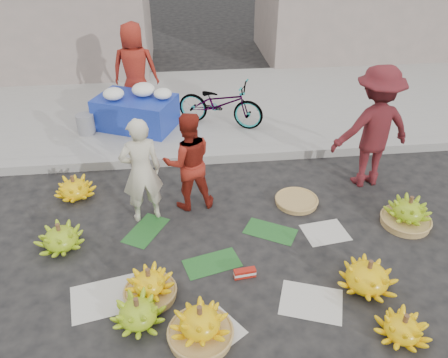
{
  "coord_description": "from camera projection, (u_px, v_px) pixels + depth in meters",
  "views": [
    {
      "loc": [
        -0.38,
        -3.97,
        3.63
      ],
      "look_at": [
        0.12,
        0.54,
        0.7
      ],
      "focal_mm": 35.0,
      "sensor_mm": 36.0,
      "label": 1
    }
  ],
  "objects": [
    {
      "name": "ground",
      "position": [
        219.0,
        251.0,
        5.32
      ],
      "size": [
        80.0,
        80.0,
        0.0
      ],
      "primitive_type": "plane",
      "color": "black",
      "rests_on": "ground"
    },
    {
      "name": "curb",
      "position": [
        205.0,
        157.0,
        7.12
      ],
      "size": [
        40.0,
        0.25,
        0.15
      ],
      "primitive_type": "cube",
      "color": "gray",
      "rests_on": "ground"
    },
    {
      "name": "sidewalk",
      "position": [
        197.0,
        106.0,
        8.88
      ],
      "size": [
        40.0,
        4.0,
        0.12
      ],
      "primitive_type": "cube",
      "color": "gray",
      "rests_on": "ground"
    },
    {
      "name": "newspaper_scatter",
      "position": [
        226.0,
        302.0,
        4.65
      ],
      "size": [
        3.2,
        1.8,
        0.0
      ],
      "primitive_type": null,
      "color": "silver",
      "rests_on": "ground"
    },
    {
      "name": "banana_leaves",
      "position": [
        209.0,
        241.0,
        5.48
      ],
      "size": [
        2.0,
        1.0,
        0.0
      ],
      "primitive_type": null,
      "color": "#1C5520",
      "rests_on": "ground"
    },
    {
      "name": "banana_bunch_0",
      "position": [
        149.0,
        285.0,
        4.64
      ],
      "size": [
        0.55,
        0.55,
        0.4
      ],
      "rotation": [
        0.0,
        0.0,
        -0.03
      ],
      "color": "#A78046",
      "rests_on": "ground"
    },
    {
      "name": "banana_bunch_1",
      "position": [
        138.0,
        312.0,
        4.35
      ],
      "size": [
        0.66,
        0.66,
        0.34
      ],
      "rotation": [
        0.0,
        0.0,
        0.24
      ],
      "color": "#77A918",
      "rests_on": "ground"
    },
    {
      "name": "banana_bunch_2",
      "position": [
        200.0,
        325.0,
        4.18
      ],
      "size": [
        0.7,
        0.7,
        0.44
      ],
      "rotation": [
        0.0,
        0.0,
        -0.35
      ],
      "color": "#A78046",
      "rests_on": "ground"
    },
    {
      "name": "banana_bunch_3",
      "position": [
        403.0,
        328.0,
        4.22
      ],
      "size": [
        0.53,
        0.53,
        0.31
      ],
      "rotation": [
        0.0,
        0.0,
        0.1
      ],
      "color": "yellow",
      "rests_on": "ground"
    },
    {
      "name": "banana_bunch_4",
      "position": [
        368.0,
        276.0,
        4.73
      ],
      "size": [
        0.8,
        0.8,
        0.4
      ],
      "rotation": [
        0.0,
        0.0,
        0.29
      ],
      "color": "yellow",
      "rests_on": "ground"
    },
    {
      "name": "banana_bunch_5",
      "position": [
        408.0,
        213.0,
        5.67
      ],
      "size": [
        0.66,
        0.66,
        0.44
      ],
      "rotation": [
        0.0,
        0.0,
        0.25
      ],
      "color": "#A78046",
      "rests_on": "ground"
    },
    {
      "name": "banana_bunch_6",
      "position": [
        61.0,
        237.0,
        5.3
      ],
      "size": [
        0.61,
        0.61,
        0.36
      ],
      "rotation": [
        0.0,
        0.0,
        -0.07
      ],
      "color": "#77A918",
      "rests_on": "ground"
    },
    {
      "name": "banana_bunch_7",
      "position": [
        74.0,
        188.0,
        6.21
      ],
      "size": [
        0.71,
        0.71,
        0.35
      ],
      "rotation": [
        0.0,
        0.0,
        -0.32
      ],
      "color": "yellow",
      "rests_on": "ground"
    },
    {
      "name": "basket_spare",
      "position": [
        296.0,
        201.0,
        6.15
      ],
      "size": [
        0.68,
        0.68,
        0.07
      ],
      "primitive_type": "cylinder",
      "rotation": [
        0.0,
        0.0,
        -0.19
      ],
      "color": "#A78046",
      "rests_on": "ground"
    },
    {
      "name": "incense_stack",
      "position": [
        245.0,
        273.0,
        4.94
      ],
      "size": [
        0.26,
        0.11,
        0.1
      ],
      "primitive_type": "cube",
      "rotation": [
        0.0,
        0.0,
        0.12
      ],
      "color": "#AE1D12",
      "rests_on": "ground"
    },
    {
      "name": "vendor_cream",
      "position": [
        141.0,
        171.0,
        5.51
      ],
      "size": [
        0.6,
        0.47,
        1.45
      ],
      "primitive_type": "imported",
      "rotation": [
        0.0,
        0.0,
        3.39
      ],
      "color": "beige",
      "rests_on": "ground"
    },
    {
      "name": "vendor_red",
      "position": [
        188.0,
        162.0,
        5.76
      ],
      "size": [
        0.74,
        0.61,
        1.39
      ],
      "primitive_type": "imported",
      "rotation": [
        0.0,
        0.0,
        3.27
      ],
      "color": "#9E2718",
      "rests_on": "ground"
    },
    {
      "name": "man_striped",
      "position": [
        373.0,
        128.0,
        6.15
      ],
      "size": [
        1.24,
        0.81,
        1.8
      ],
      "primitive_type": "imported",
      "rotation": [
        0.0,
        0.0,
        3.27
      ],
      "color": "maroon",
      "rests_on": "ground"
    },
    {
      "name": "flower_table",
      "position": [
        136.0,
        110.0,
        7.78
      ],
      "size": [
        1.58,
        1.32,
        0.78
      ],
      "rotation": [
        0.0,
        0.0,
        -0.42
      ],
      "color": "#182E9F",
      "rests_on": "sidewalk"
    },
    {
      "name": "grey_bucket",
      "position": [
        86.0,
        124.0,
        7.64
      ],
      "size": [
        0.31,
        0.31,
        0.35
      ],
      "primitive_type": "cylinder",
      "color": "gray",
      "rests_on": "sidewalk"
    },
    {
      "name": "flower_vendor",
      "position": [
        135.0,
        69.0,
        8.04
      ],
      "size": [
        0.87,
        0.61,
        1.7
      ],
      "primitive_type": "imported",
      "rotation": [
        0.0,
        0.0,
        3.06
      ],
      "color": "#9E2718",
      "rests_on": "sidewalk"
    },
    {
      "name": "bicycle",
      "position": [
        220.0,
        103.0,
        7.8
      ],
      "size": [
        1.14,
        1.67,
        0.83
      ],
      "primitive_type": "imported",
      "rotation": [
        0.0,
        0.0,
        1.16
      ],
      "color": "gray",
      "rests_on": "sidewalk"
    }
  ]
}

